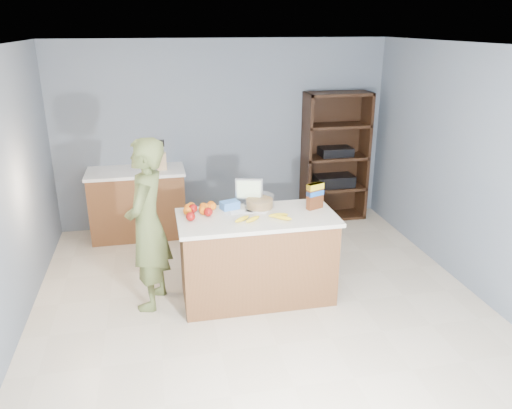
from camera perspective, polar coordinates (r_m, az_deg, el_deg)
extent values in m
cube|color=beige|center=(5.04, 0.83, -12.11)|extent=(4.50, 5.00, 0.02)
cube|color=slate|center=(6.87, -3.71, 8.00)|extent=(4.50, 0.02, 2.50)
cube|color=slate|center=(2.38, 14.89, -17.64)|extent=(4.50, 0.02, 2.50)
cube|color=slate|center=(5.43, 24.77, 2.91)|extent=(0.02, 5.00, 2.50)
cube|color=white|center=(4.27, 1.01, 17.62)|extent=(4.50, 5.00, 0.02)
cube|color=brown|center=(5.08, 0.12, -6.24)|extent=(1.50, 0.70, 0.86)
cube|color=silver|center=(4.90, 0.12, -1.51)|extent=(1.56, 0.76, 0.04)
cube|color=black|center=(5.26, 0.11, -9.95)|extent=(1.46, 0.66, 0.10)
cube|color=brown|center=(6.75, -13.31, 0.02)|extent=(1.20, 0.60, 0.86)
cube|color=white|center=(6.61, -13.62, 3.68)|extent=(1.24, 0.62, 0.04)
cube|color=black|center=(7.31, 8.55, 5.74)|extent=(0.90, 0.04, 1.80)
cube|color=black|center=(7.01, 5.73, 5.24)|extent=(0.04, 0.40, 1.80)
cube|color=black|center=(7.31, 12.21, 5.50)|extent=(0.04, 0.40, 1.80)
cube|color=black|center=(7.42, 8.67, -1.21)|extent=(0.90, 0.40, 0.04)
cube|color=black|center=(7.27, 8.85, 1.95)|extent=(0.90, 0.40, 0.04)
cube|color=black|center=(7.15, 9.04, 5.38)|extent=(0.90, 0.40, 0.04)
cube|color=black|center=(7.05, 9.24, 8.92)|extent=(0.90, 0.40, 0.04)
cube|color=black|center=(6.98, 9.44, 12.38)|extent=(0.90, 0.40, 0.04)
cube|color=black|center=(7.24, 8.89, 2.70)|extent=(0.55, 0.32, 0.16)
cube|color=black|center=(7.13, 9.07, 6.00)|extent=(0.45, 0.30, 0.12)
imported|color=#546032|center=(4.91, -12.30, -2.32)|extent=(0.57, 0.71, 1.70)
cube|color=tan|center=(6.53, -10.74, 4.89)|extent=(0.12, 0.10, 0.22)
cylinder|color=black|center=(6.50, -11.18, 6.18)|extent=(0.02, 0.02, 0.09)
cylinder|color=black|center=(6.50, -11.01, 6.19)|extent=(0.02, 0.02, 0.09)
cylinder|color=black|center=(6.50, -10.83, 6.21)|extent=(0.02, 0.02, 0.09)
cylinder|color=black|center=(6.50, -10.65, 6.22)|extent=(0.02, 0.02, 0.09)
cylinder|color=black|center=(6.50, -10.48, 6.23)|extent=(0.02, 0.02, 0.09)
cube|color=white|center=(4.98, -1.64, -0.87)|extent=(0.22, 0.12, 0.00)
cube|color=white|center=(5.01, 0.11, -0.75)|extent=(0.24, 0.21, 0.00)
ellipsoid|color=yellow|center=(4.76, -1.61, -1.66)|extent=(0.18, 0.15, 0.04)
ellipsoid|color=yellow|center=(4.75, -0.39, -1.68)|extent=(0.18, 0.15, 0.04)
ellipsoid|color=yellow|center=(4.85, 2.57, -1.23)|extent=(0.20, 0.05, 0.04)
ellipsoid|color=yellow|center=(4.80, 3.05, -1.50)|extent=(0.18, 0.16, 0.04)
sphere|color=maroon|center=(4.99, -7.22, -0.46)|extent=(0.09, 0.09, 0.09)
sphere|color=maroon|center=(4.89, -5.48, -0.85)|extent=(0.09, 0.09, 0.09)
sphere|color=maroon|center=(4.79, -7.49, -1.37)|extent=(0.09, 0.09, 0.09)
sphere|color=orange|center=(4.95, -7.85, -0.73)|extent=(0.08, 0.08, 0.08)
sphere|color=orange|center=(5.06, -7.40, -0.21)|extent=(0.08, 0.08, 0.08)
sphere|color=orange|center=(4.94, -6.01, -0.69)|extent=(0.08, 0.08, 0.08)
sphere|color=orange|center=(5.04, -5.02, -0.21)|extent=(0.08, 0.08, 0.08)
sphere|color=orange|center=(5.02, -7.75, -0.40)|extent=(0.08, 0.08, 0.08)
sphere|color=orange|center=(5.02, -5.80, -0.34)|extent=(0.08, 0.08, 0.08)
sphere|color=orange|center=(5.08, -5.15, -0.06)|extent=(0.08, 0.08, 0.08)
sphere|color=orange|center=(4.98, -6.09, -0.51)|extent=(0.08, 0.08, 0.08)
sphere|color=orange|center=(5.04, -6.02, -0.26)|extent=(0.08, 0.08, 0.08)
cube|color=blue|center=(5.07, -3.03, -0.06)|extent=(0.21, 0.17, 0.08)
cylinder|color=#267219|center=(5.10, 0.40, 0.14)|extent=(0.27, 0.27, 0.09)
cylinder|color=white|center=(5.09, 0.41, 0.36)|extent=(0.30, 0.30, 0.13)
cylinder|color=silver|center=(5.19, -0.80, 0.07)|extent=(0.12, 0.12, 0.01)
cylinder|color=silver|center=(5.18, -0.80, 0.39)|extent=(0.02, 0.02, 0.05)
cube|color=silver|center=(5.14, -0.81, 1.81)|extent=(0.28, 0.11, 0.22)
cube|color=yellow|center=(5.12, -0.83, 1.74)|extent=(0.23, 0.07, 0.18)
cube|color=#592B14|center=(5.07, 6.76, 0.96)|extent=(0.19, 0.13, 0.27)
cube|color=yellow|center=(5.04, 6.81, 2.07)|extent=(0.19, 0.13, 0.06)
cube|color=blue|center=(5.06, 6.78, 1.32)|extent=(0.19, 0.13, 0.05)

